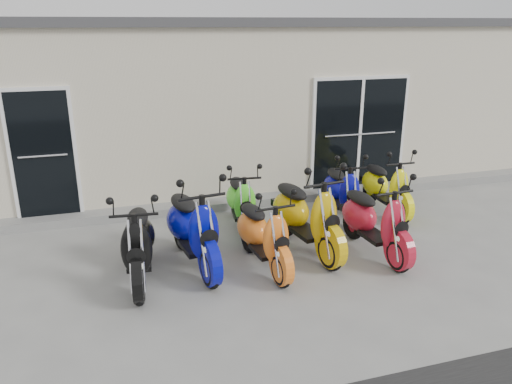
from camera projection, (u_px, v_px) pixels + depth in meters
ground at (268, 251)px, 7.53m from camera, size 80.00×80.00×0.00m
building at (199, 98)px, 11.73m from camera, size 14.00×6.00×3.20m
roof_cap at (197, 22)px, 11.19m from camera, size 14.20×6.20×0.16m
front_step at (234, 203)px, 9.34m from camera, size 14.00×0.40×0.15m
door_left at (43, 152)px, 8.21m from camera, size 1.07×0.08×2.22m
door_right at (359, 131)px, 9.81m from camera, size 2.02×0.08×2.22m
scooter_front_black at (137, 233)px, 6.49m from camera, size 0.84×1.88×1.35m
scooter_front_blue at (192, 218)px, 6.85m from camera, size 0.98×2.06×1.46m
scooter_front_orange_a at (263, 225)px, 6.83m from camera, size 0.80×1.78×1.28m
scooter_front_orange_b at (306, 205)px, 7.32m from camera, size 1.01×2.08×1.47m
scooter_front_red at (375, 211)px, 7.25m from camera, size 0.79×1.86×1.34m
scooter_back_green at (241, 194)px, 8.17m from camera, size 0.79×1.72×1.23m
scooter_back_blue at (342, 184)px, 8.66m from camera, size 0.86×1.76×1.25m
scooter_back_yellow at (387, 179)px, 8.89m from camera, size 0.62×1.70×1.25m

